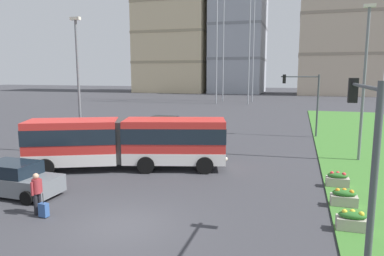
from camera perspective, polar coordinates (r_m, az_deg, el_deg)
ground_plane at (r=14.28m, az=-11.20°, el=-15.15°), size 260.00×260.00×0.00m
articulated_bus at (r=21.72m, az=-10.28°, el=-2.20°), size 11.91×6.29×3.00m
car_grey_wagon at (r=19.02m, az=-26.62°, el=-7.38°), size 4.45×2.12×1.58m
car_silver_hatch at (r=34.63m, az=-4.29°, el=0.52°), size 4.41×2.03×1.58m
pedestrian_crossing at (r=16.02m, az=-23.65°, el=-9.21°), size 0.36×0.58×1.74m
rolling_suitcase at (r=15.82m, az=-22.70°, el=-12.02°), size 0.38×0.27×0.97m
flower_planter_0 at (r=14.65m, az=24.33°, el=-13.34°), size 1.10×0.56×0.74m
flower_planter_1 at (r=17.00m, az=23.22°, el=-10.20°), size 1.10×0.56×0.74m
flower_planter_2 at (r=19.64m, az=22.32°, el=-7.61°), size 1.10×0.56×0.74m
traffic_light_far_right at (r=33.54m, az=17.71°, el=5.19°), size 3.35×0.28×5.61m
traffic_light_near_right at (r=10.34m, az=25.84°, el=-2.32°), size 0.28×4.50×5.60m
streetlight_left at (r=26.15m, az=-17.78°, el=7.20°), size 0.70×0.28×9.50m
streetlight_median at (r=25.35m, az=25.94°, el=7.24°), size 0.70×0.28×9.98m
apartment_tower_west at (r=110.55m, az=-2.93°, el=19.05°), size 21.19×16.28×50.62m
apartment_tower_westcentre at (r=107.69m, az=7.64°, el=18.05°), size 14.59×19.21×46.15m
apartment_tower_centre at (r=103.00m, az=22.63°, el=16.12°), size 19.61×15.75×39.83m
transmission_pylon at (r=70.60m, az=7.13°, el=18.90°), size 9.00×6.24×33.39m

